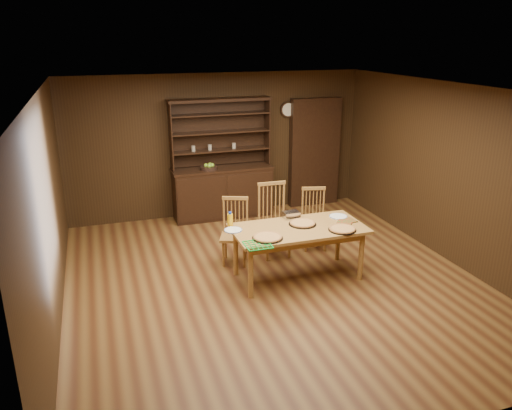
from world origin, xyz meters
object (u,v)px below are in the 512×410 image
object	(u,v)px
china_hutch	(222,186)
chair_left	(235,228)
dining_table	(298,233)
chair_right	(314,216)
chair_center	(273,217)
juice_bottle	(230,220)

from	to	relation	value
china_hutch	chair_left	world-z (taller)	china_hutch
dining_table	chair_right	world-z (taller)	chair_right
chair_center	juice_bottle	bearing A→B (deg)	-145.79
dining_table	chair_left	size ratio (longest dim) A/B	1.83
chair_left	juice_bottle	distance (m)	0.58
dining_table	chair_center	size ratio (longest dim) A/B	1.60
chair_right	juice_bottle	bearing A→B (deg)	-144.85
dining_table	juice_bottle	distance (m)	0.95
chair_left	chair_right	distance (m)	1.34
china_hutch	chair_left	xyz separation A→B (m)	(-0.32, -1.95, -0.07)
dining_table	juice_bottle	size ratio (longest dim) A/B	8.94
chair_left	china_hutch	bearing A→B (deg)	102.58
chair_right	juice_bottle	distance (m)	1.67
chair_right	juice_bottle	xyz separation A→B (m)	(-1.53, -0.58, 0.33)
dining_table	juice_bottle	world-z (taller)	juice_bottle
chair_left	juice_bottle	size ratio (longest dim) A/B	4.87
juice_bottle	dining_table	bearing A→B (deg)	-21.73
chair_center	juice_bottle	size ratio (longest dim) A/B	5.57
china_hutch	dining_table	world-z (taller)	china_hutch
chair_left	chair_right	size ratio (longest dim) A/B	1.02
chair_left	juice_bottle	bearing A→B (deg)	-91.49
chair_right	juice_bottle	size ratio (longest dim) A/B	4.78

